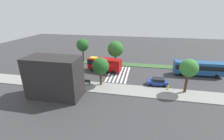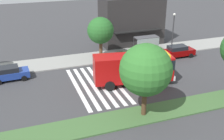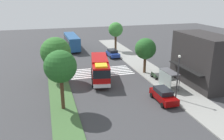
{
  "view_description": "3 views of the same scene",
  "coord_description": "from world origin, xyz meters",
  "views": [
    {
      "loc": [
        -7.75,
        36.85,
        15.31
      ],
      "look_at": [
        -0.55,
        0.73,
        1.18
      ],
      "focal_mm": 25.38,
      "sensor_mm": 36.0,
      "label": 1
    },
    {
      "loc": [
        -10.13,
        -27.12,
        13.88
      ],
      "look_at": [
        -0.1,
        0.57,
        1.33
      ],
      "focal_mm": 44.47,
      "sensor_mm": 36.0,
      "label": 2
    },
    {
      "loc": [
        35.42,
        -8.86,
        12.98
      ],
      "look_at": [
        2.1,
        0.79,
        1.61
      ],
      "focal_mm": 37.2,
      "sensor_mm": 36.0,
      "label": 3
    }
  ],
  "objects": [
    {
      "name": "ground_plane",
      "position": [
        0.0,
        0.0,
        0.0
      ],
      "size": [
        120.0,
        120.0,
        0.0
      ],
      "primitive_type": "plane",
      "color": "#38383A"
    },
    {
      "name": "fire_truck",
      "position": [
        2.08,
        -1.13,
        1.99
      ],
      "size": [
        9.3,
        3.95,
        3.5
      ],
      "rotation": [
        0.0,
        0.0,
        -0.17
      ],
      "color": "#A50C0C",
      "rests_on": "ground_plane"
    },
    {
      "name": "parked_car_west",
      "position": [
        -11.28,
        4.83,
        0.86
      ],
      "size": [
        4.32,
        2.28,
        1.65
      ],
      "rotation": [
        0.0,
        0.0,
        0.05
      ],
      "color": "navy",
      "rests_on": "ground_plane"
    },
    {
      "name": "street_lamp",
      "position": [
        11.5,
        6.63,
        3.59
      ],
      "size": [
        0.36,
        0.36,
        5.81
      ],
      "color": "#2D2D30",
      "rests_on": "sidewalk"
    },
    {
      "name": "median_strip",
      "position": [
        0.0,
        -7.53,
        0.07
      ],
      "size": [
        60.0,
        3.0,
        0.14
      ],
      "primitive_type": "cube",
      "color": "#3D6033",
      "rests_on": "ground_plane"
    },
    {
      "name": "crosswalk",
      "position": [
        -2.12,
        0.0,
        0.01
      ],
      "size": [
        4.95,
        10.85,
        0.01
      ],
      "color": "silver",
      "rests_on": "ground_plane"
    },
    {
      "name": "bus_stop_shelter",
      "position": [
        7.77,
        7.31,
        1.89
      ],
      "size": [
        3.5,
        1.4,
        2.46
      ],
      "color": "#4C4C51",
      "rests_on": "sidewalk"
    },
    {
      "name": "median_tree_far_west",
      "position": [
        0.05,
        -7.53,
        4.55
      ],
      "size": [
        4.62,
        4.62,
        6.74
      ],
      "color": "#47301E",
      "rests_on": "median_strip"
    },
    {
      "name": "parked_car_mid",
      "position": [
        11.49,
        4.83,
        0.87
      ],
      "size": [
        4.6,
        2.08,
        1.68
      ],
      "rotation": [
        0.0,
        0.0,
        -0.01
      ],
      "color": "#720505",
      "rests_on": "ground_plane"
    },
    {
      "name": "sidewalk",
      "position": [
        0.0,
        8.32,
        0.07
      ],
      "size": [
        60.0,
        4.58,
        0.14
      ],
      "primitive_type": "cube",
      "color": "gray",
      "rests_on": "ground_plane"
    },
    {
      "name": "sidewalk_tree_west",
      "position": [
        0.62,
        7.03,
        4.29
      ],
      "size": [
        3.54,
        3.54,
        5.96
      ],
      "color": "#513823",
      "rests_on": "sidewalk"
    },
    {
      "name": "storefront_building",
      "position": [
        7.7,
        13.02,
        3.77
      ],
      "size": [
        9.66,
        5.63,
        7.55
      ],
      "color": "#282626",
      "rests_on": "ground_plane"
    },
    {
      "name": "bench_near_shelter",
      "position": [
        3.77,
        7.33,
        0.59
      ],
      "size": [
        1.6,
        0.5,
        0.9
      ],
      "color": "#2D472D",
      "rests_on": "sidewalk"
    }
  ]
}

